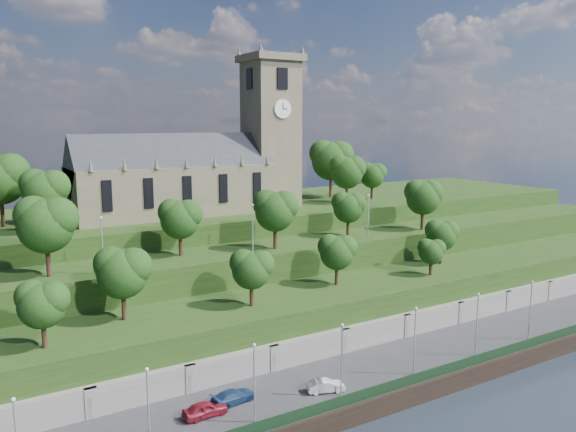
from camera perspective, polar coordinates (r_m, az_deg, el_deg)
ground at (r=61.25m, az=8.44°, el=-19.78°), size 320.00×320.00×0.00m
promenade at (r=64.97m, az=4.98°, el=-16.89°), size 160.00×12.00×2.00m
quay_wall at (r=60.69m, az=8.50°, el=-18.89°), size 160.00×0.50×2.20m
fence at (r=60.44m, az=8.13°, el=-17.40°), size 160.00×0.10×1.20m
retaining_wall at (r=68.81m, az=2.01°, el=-13.91°), size 160.00×2.10×5.00m
embankment_lower at (r=73.00m, az=-0.59°, el=-11.22°), size 160.00×12.00×8.00m
embankment_upper at (r=81.54m, az=-4.51°, el=-7.51°), size 160.00×10.00×12.00m
hilltop at (r=99.81m, az=-9.88°, el=-3.54°), size 160.00×32.00×15.00m
church at (r=94.09m, az=-8.82°, el=4.96°), size 38.60×12.35×27.60m
trees_lower at (r=69.54m, az=-2.54°, el=-4.59°), size 62.95×9.09×8.36m
trees_upper at (r=78.35m, az=-3.84°, el=0.64°), size 64.78×8.45×9.52m
trees_hilltop at (r=93.59m, az=-9.09°, el=4.44°), size 75.49×16.73×11.38m
lamp_posts_promenade at (r=59.01m, az=5.47°, el=-13.83°), size 60.36×0.36×7.84m
lamp_posts_upper at (r=76.53m, az=-3.62°, el=-0.87°), size 40.36×0.36×6.93m
car_left at (r=57.34m, az=-8.41°, el=-18.83°), size 4.42×1.85×1.49m
car_middle at (r=61.37m, az=3.85°, el=-16.82°), size 4.24×2.62×1.32m
car_right at (r=59.39m, az=-5.58°, el=-17.77°), size 4.98×2.59×1.38m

